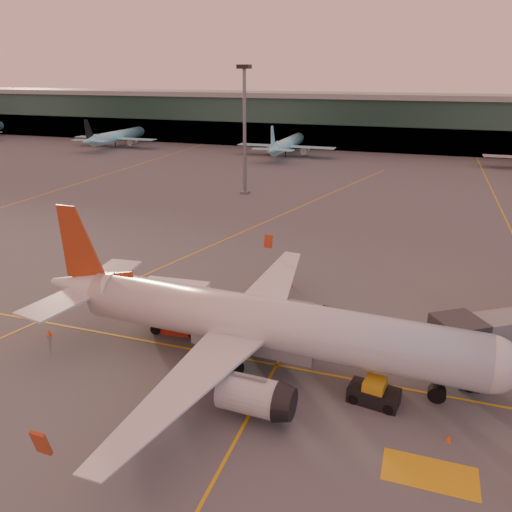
% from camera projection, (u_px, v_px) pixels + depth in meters
% --- Properties ---
extents(ground, '(600.00, 600.00, 0.00)m').
position_uv_depth(ground, '(201.00, 386.00, 41.14)').
color(ground, '#4C4F54').
rests_on(ground, ground).
extents(taxi_markings, '(100.12, 173.00, 0.01)m').
position_uv_depth(taxi_markings, '(273.00, 227.00, 82.84)').
color(taxi_markings, gold).
rests_on(taxi_markings, ground).
extents(terminal, '(400.00, 20.00, 17.60)m').
position_uv_depth(terminal, '(380.00, 122.00, 163.98)').
color(terminal, '#19382D').
rests_on(terminal, ground).
extents(mast_west_near, '(2.40, 2.40, 25.60)m').
position_uv_depth(mast_west_near, '(245.00, 121.00, 100.57)').
color(mast_west_near, slate).
rests_on(mast_west_near, ground).
extents(distant_aircraft_row, '(225.00, 34.00, 13.00)m').
position_uv_depth(distant_aircraft_row, '(202.00, 151.00, 162.06)').
color(distant_aircraft_row, '#98F0FF').
rests_on(distant_aircraft_row, ground).
extents(main_airplane, '(42.38, 38.14, 12.80)m').
position_uv_depth(main_airplane, '(254.00, 323.00, 42.62)').
color(main_airplane, silver).
rests_on(main_airplane, ground).
extents(catering_truck, '(6.63, 3.32, 4.99)m').
position_uv_depth(catering_truck, '(176.00, 304.00, 49.14)').
color(catering_truck, '#A12A17').
rests_on(catering_truck, ground).
extents(pushback_tug, '(4.14, 2.66, 1.99)m').
position_uv_depth(pushback_tug, '(374.00, 393.00, 38.87)').
color(pushback_tug, black).
rests_on(pushback_tug, ground).
extents(cone_tail, '(0.46, 0.46, 0.58)m').
position_uv_depth(cone_tail, '(49.00, 333.00, 48.97)').
color(cone_tail, '#FF540D').
rests_on(cone_tail, ground).
extents(cone_wing_left, '(0.47, 0.47, 0.60)m').
position_uv_depth(cone_wing_left, '(291.00, 284.00, 60.14)').
color(cone_wing_left, '#FF540D').
rests_on(cone_wing_left, ground).
extents(cone_fwd, '(0.39, 0.39, 0.49)m').
position_uv_depth(cone_fwd, '(449.00, 438.00, 34.93)').
color(cone_fwd, '#FF540D').
rests_on(cone_fwd, ground).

